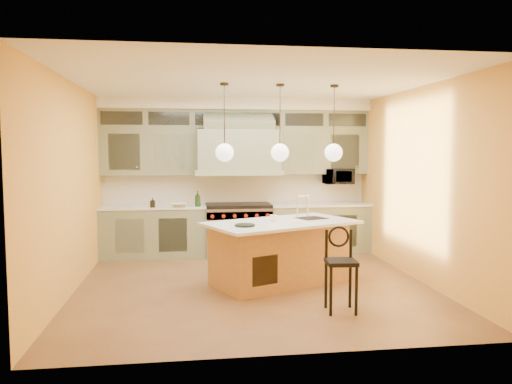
{
  "coord_description": "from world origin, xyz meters",
  "views": [
    {
      "loc": [
        -0.91,
        -7.04,
        1.96
      ],
      "look_at": [
        0.14,
        0.7,
        1.3
      ],
      "focal_mm": 35.0,
      "sensor_mm": 36.0,
      "label": 1
    }
  ],
  "objects": [
    {
      "name": "wall_left",
      "position": [
        -2.5,
        0.0,
        1.45
      ],
      "size": [
        0.0,
        5.0,
        5.0
      ],
      "primitive_type": "plane",
      "rotation": [
        1.57,
        0.0,
        1.57
      ],
      "color": "gold",
      "rests_on": "ground"
    },
    {
      "name": "kitchen_island",
      "position": [
        0.41,
        0.07,
        0.47
      ],
      "size": [
        2.43,
        1.93,
        1.35
      ],
      "rotation": [
        0.0,
        0.0,
        0.42
      ],
      "color": "olive",
      "rests_on": "floor"
    },
    {
      "name": "cup",
      "position": [
        0.3,
        0.03,
        0.97
      ],
      "size": [
        0.12,
        0.12,
        0.1
      ],
      "primitive_type": "imported",
      "rotation": [
        0.0,
        0.0,
        -0.15
      ],
      "color": "white",
      "rests_on": "kitchen_island"
    },
    {
      "name": "oil_bottle_b",
      "position": [
        -1.55,
        1.92,
        1.03
      ],
      "size": [
        0.09,
        0.09,
        0.18
      ],
      "primitive_type": "imported",
      "rotation": [
        0.0,
        0.0,
        -0.13
      ],
      "color": "black",
      "rests_on": "back_cabinetry"
    },
    {
      "name": "wall_front",
      "position": [
        0.0,
        -2.5,
        1.45
      ],
      "size": [
        5.0,
        0.0,
        5.0
      ],
      "primitive_type": "plane",
      "rotation": [
        -1.57,
        0.0,
        0.0
      ],
      "color": "gold",
      "rests_on": "ground"
    },
    {
      "name": "wall_right",
      "position": [
        2.5,
        0.0,
        1.45
      ],
      "size": [
        0.0,
        5.0,
        5.0
      ],
      "primitive_type": "plane",
      "rotation": [
        1.57,
        0.0,
        -1.57
      ],
      "color": "gold",
      "rests_on": "ground"
    },
    {
      "name": "pendant_center",
      "position": [
        0.4,
        0.06,
        1.95
      ],
      "size": [
        0.26,
        0.26,
        1.11
      ],
      "color": "#2D2319",
      "rests_on": "ceiling"
    },
    {
      "name": "fruit_bowl",
      "position": [
        -1.08,
        1.92,
        0.97
      ],
      "size": [
        0.3,
        0.3,
        0.07
      ],
      "primitive_type": "imported",
      "rotation": [
        0.0,
        0.0,
        0.08
      ],
      "color": "silver",
      "rests_on": "back_cabinetry"
    },
    {
      "name": "ceiling",
      "position": [
        0.0,
        0.0,
        2.9
      ],
      "size": [
        5.0,
        5.0,
        0.0
      ],
      "primitive_type": "plane",
      "rotation": [
        3.14,
        0.0,
        0.0
      ],
      "color": "white",
      "rests_on": "wall_back"
    },
    {
      "name": "back_cabinetry",
      "position": [
        0.0,
        2.23,
        1.43
      ],
      "size": [
        5.0,
        0.77,
        2.9
      ],
      "color": "gray",
      "rests_on": "floor"
    },
    {
      "name": "floor",
      "position": [
        0.0,
        0.0,
        0.0
      ],
      "size": [
        5.0,
        5.0,
        0.0
      ],
      "primitive_type": "plane",
      "color": "brown",
      "rests_on": "ground"
    },
    {
      "name": "pendant_left",
      "position": [
        -0.4,
        0.06,
        1.95
      ],
      "size": [
        0.26,
        0.26,
        1.11
      ],
      "color": "#2D2319",
      "rests_on": "ceiling"
    },
    {
      "name": "microwave",
      "position": [
        1.95,
        2.25,
        1.45
      ],
      "size": [
        0.54,
        0.37,
        0.3
      ],
      "primitive_type": "imported",
      "color": "black",
      "rests_on": "back_cabinetry"
    },
    {
      "name": "counter_stool",
      "position": [
        0.9,
        -1.29,
        0.58
      ],
      "size": [
        0.39,
        0.39,
        1.03
      ],
      "rotation": [
        0.0,
        0.0,
        -0.08
      ],
      "color": "black",
      "rests_on": "floor"
    },
    {
      "name": "wall_back",
      "position": [
        0.0,
        2.5,
        1.45
      ],
      "size": [
        5.0,
        0.0,
        5.0
      ],
      "primitive_type": "plane",
      "rotation": [
        1.57,
        0.0,
        0.0
      ],
      "color": "gold",
      "rests_on": "ground"
    },
    {
      "name": "pendant_right",
      "position": [
        1.2,
        0.06,
        1.95
      ],
      "size": [
        0.26,
        0.26,
        1.11
      ],
      "color": "#2D2319",
      "rests_on": "ceiling"
    },
    {
      "name": "oil_bottle_a",
      "position": [
        -0.75,
        1.97,
        1.08
      ],
      "size": [
        0.13,
        0.13,
        0.28
      ],
      "primitive_type": "imported",
      "rotation": [
        0.0,
        0.0,
        -0.16
      ],
      "color": "black",
      "rests_on": "back_cabinetry"
    },
    {
      "name": "range",
      "position": [
        0.0,
        2.14,
        0.49
      ],
      "size": [
        1.2,
        0.74,
        0.96
      ],
      "color": "silver",
      "rests_on": "floor"
    }
  ]
}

